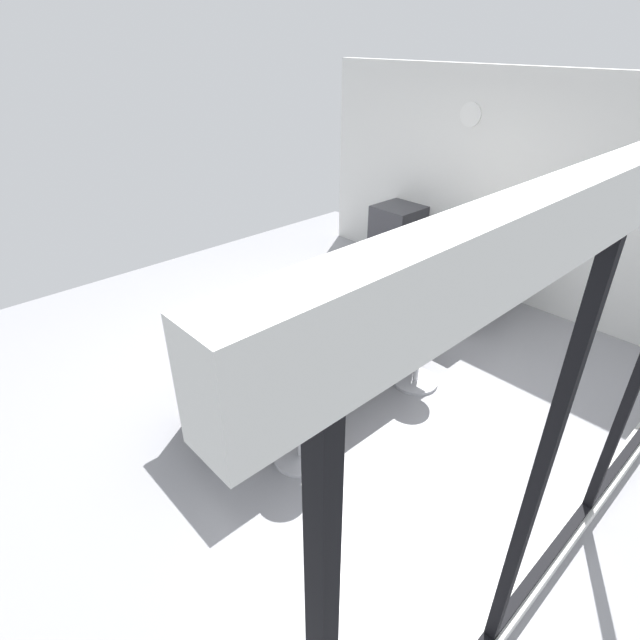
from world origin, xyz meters
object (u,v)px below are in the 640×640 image
object	(u,v)px
kitchen_island	(313,344)
stool_middle	(300,430)
stool_by_window	(418,357)
apple_green	(356,288)
cutting_board	(343,293)
fruit_bowl	(381,277)
apple_red	(342,285)
oven_range	(397,237)
water_bottle	(290,304)

from	to	relation	value
kitchen_island	stool_middle	size ratio (longest dim) A/B	3.76
kitchen_island	stool_by_window	world-z (taller)	kitchen_island
stool_middle	apple_green	xyz separation A→B (m)	(-1.15, -0.53, 0.65)
kitchen_island	stool_middle	xyz separation A→B (m)	(0.74, 0.67, -0.15)
kitchen_island	cutting_board	xyz separation A→B (m)	(-0.33, 0.06, 0.44)
apple_green	fruit_bowl	world-z (taller)	apple_green
cutting_board	apple_green	world-z (taller)	apple_green
apple_green	stool_by_window	bearing A→B (deg)	121.65
stool_by_window	fruit_bowl	world-z (taller)	fruit_bowl
stool_by_window	stool_middle	bearing A→B (deg)	0.00
kitchen_island	apple_red	distance (m)	0.61
oven_range	apple_red	distance (m)	2.77
stool_by_window	cutting_board	bearing A→B (deg)	-55.93
cutting_board	fruit_bowl	bearing A→B (deg)	173.86
apple_red	fruit_bowl	world-z (taller)	apple_red
fruit_bowl	oven_range	bearing A→B (deg)	-144.90
stool_by_window	apple_red	distance (m)	1.00
stool_middle	apple_red	world-z (taller)	apple_red
cutting_board	fruit_bowl	size ratio (longest dim) A/B	1.87
kitchen_island	water_bottle	size ratio (longest dim) A/B	7.47
kitchen_island	stool_by_window	distance (m)	1.01
cutting_board	apple_green	size ratio (longest dim) A/B	4.27
cutting_board	apple_green	xyz separation A→B (m)	(-0.08, 0.08, 0.05)
oven_range	water_bottle	xyz separation A→B (m)	(3.07, 1.34, 0.56)
kitchen_island	fruit_bowl	size ratio (longest dim) A/B	12.09
oven_range	stool_middle	size ratio (longest dim) A/B	1.44
apple_green	fruit_bowl	xyz separation A→B (m)	(-0.38, -0.03, -0.02)
kitchen_island	water_bottle	world-z (taller)	water_bottle
kitchen_island	cutting_board	distance (m)	0.56
water_bottle	stool_middle	bearing A→B (deg)	54.20
cutting_board	apple_red	xyz separation A→B (m)	(-0.03, -0.05, 0.05)
water_bottle	stool_by_window	bearing A→B (deg)	149.70
stool_middle	apple_green	size ratio (longest dim) A/B	7.36
stool_middle	apple_red	xyz separation A→B (m)	(-1.10, -0.66, 0.65)
oven_range	apple_green	xyz separation A→B (m)	(2.36, 1.41, 0.50)
stool_by_window	water_bottle	distance (m)	1.40
fruit_bowl	stool_by_window	bearing A→B (deg)	84.15
kitchen_island	apple_green	size ratio (longest dim) A/B	27.67
stool_middle	water_bottle	bearing A→B (deg)	-125.80
apple_red	water_bottle	bearing A→B (deg)	4.66
oven_range	stool_by_window	world-z (taller)	oven_range
cutting_board	stool_by_window	bearing A→B (deg)	124.07
apple_red	fruit_bowl	bearing A→B (deg)	166.80
stool_by_window	apple_red	bearing A→B (deg)	-60.12
apple_red	water_bottle	world-z (taller)	water_bottle
kitchen_island	apple_green	xyz separation A→B (m)	(-0.41, 0.13, 0.50)
water_bottle	fruit_bowl	size ratio (longest dim) A/B	1.62
oven_range	apple_green	bearing A→B (deg)	30.94
stool_middle	apple_red	size ratio (longest dim) A/B	7.72
stool_by_window	fruit_bowl	size ratio (longest dim) A/B	3.22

